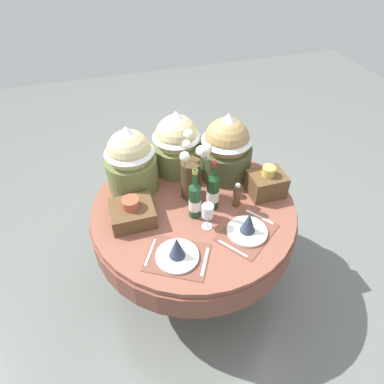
# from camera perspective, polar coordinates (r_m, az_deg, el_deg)

# --- Properties ---
(ground) EXTENTS (8.00, 8.00, 0.00)m
(ground) POSITION_cam_1_polar(r_m,az_deg,el_deg) (2.75, 0.20, -13.42)
(ground) COLOR slate
(dining_table) EXTENTS (1.33, 1.33, 0.75)m
(dining_table) POSITION_cam_1_polar(r_m,az_deg,el_deg) (2.27, 0.24, -4.56)
(dining_table) COLOR brown
(dining_table) RESTS_ON ground
(place_setting_left) EXTENTS (0.42, 0.39, 0.16)m
(place_setting_left) POSITION_cam_1_polar(r_m,az_deg,el_deg) (1.86, -2.54, -10.11)
(place_setting_left) COLOR brown
(place_setting_left) RESTS_ON dining_table
(place_setting_right) EXTENTS (0.43, 0.41, 0.16)m
(place_setting_right) POSITION_cam_1_polar(r_m,az_deg,el_deg) (2.00, 9.39, -5.89)
(place_setting_right) COLOR brown
(place_setting_right) RESTS_ON dining_table
(flower_vase) EXTENTS (0.18, 0.26, 0.46)m
(flower_vase) POSITION_cam_1_polar(r_m,az_deg,el_deg) (2.10, 0.11, 3.40)
(flower_vase) COLOR #47331E
(flower_vase) RESTS_ON dining_table
(wine_bottle_left) EXTENTS (0.08, 0.08, 0.35)m
(wine_bottle_left) POSITION_cam_1_polar(r_m,az_deg,el_deg) (2.07, 3.56, 0.21)
(wine_bottle_left) COLOR #143819
(wine_bottle_left) RESTS_ON dining_table
(wine_bottle_centre) EXTENTS (0.07, 0.07, 0.36)m
(wine_bottle_centre) POSITION_cam_1_polar(r_m,az_deg,el_deg) (2.01, 0.49, -1.29)
(wine_bottle_centre) COLOR #194223
(wine_bottle_centre) RESTS_ON dining_table
(wine_glass_right) EXTENTS (0.07, 0.07, 0.17)m
(wine_glass_right) POSITION_cam_1_polar(r_m,az_deg,el_deg) (1.95, 2.66, -3.34)
(wine_glass_right) COLOR silver
(wine_glass_right) RESTS_ON dining_table
(pepper_mill) EXTENTS (0.05, 0.05, 0.18)m
(pepper_mill) POSITION_cam_1_polar(r_m,az_deg,el_deg) (2.13, 7.59, -0.56)
(pepper_mill) COLOR brown
(pepper_mill) RESTS_ON dining_table
(gift_tub_back_left) EXTENTS (0.33, 0.33, 0.47)m
(gift_tub_back_left) POSITION_cam_1_polar(r_m,az_deg,el_deg) (2.18, -10.43, 5.83)
(gift_tub_back_left) COLOR olive
(gift_tub_back_left) RESTS_ON dining_table
(gift_tub_back_centre) EXTENTS (0.35, 0.35, 0.45)m
(gift_tub_back_centre) POSITION_cam_1_polar(r_m,az_deg,el_deg) (2.34, -2.58, 8.84)
(gift_tub_back_centre) COLOR olive
(gift_tub_back_centre) RESTS_ON dining_table
(gift_tub_back_right) EXTENTS (0.36, 0.36, 0.47)m
(gift_tub_back_right) POSITION_cam_1_polar(r_m,az_deg,el_deg) (2.28, 5.83, 8.08)
(gift_tub_back_right) COLOR #474C2D
(gift_tub_back_right) RESTS_ON dining_table
(woven_basket_side_left) EXTENTS (0.26, 0.23, 0.17)m
(woven_basket_side_left) POSITION_cam_1_polar(r_m,az_deg,el_deg) (2.07, -10.06, -3.41)
(woven_basket_side_left) COLOR brown
(woven_basket_side_left) RESTS_ON dining_table
(woven_basket_side_right) EXTENTS (0.23, 0.19, 0.21)m
(woven_basket_side_right) POSITION_cam_1_polar(r_m,az_deg,el_deg) (2.25, 12.47, 1.48)
(woven_basket_side_right) COLOR brown
(woven_basket_side_right) RESTS_ON dining_table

